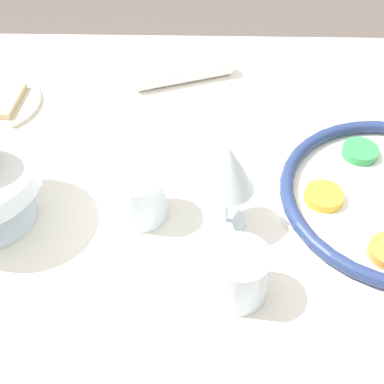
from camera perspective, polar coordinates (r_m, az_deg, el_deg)
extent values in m
plane|color=#564C47|center=(1.41, 0.45, -19.09)|extent=(8.00, 8.00, 0.00)
cube|color=silver|center=(1.10, 0.56, -11.22)|extent=(1.58, 0.81, 0.71)
cylinder|color=gold|center=(0.78, 13.68, -0.43)|extent=(0.06, 0.06, 0.01)
cylinder|color=#33934C|center=(0.87, 17.33, 4.16)|extent=(0.06, 0.06, 0.01)
cylinder|color=silver|center=(0.75, 3.31, -3.11)|extent=(0.06, 0.06, 0.00)
cylinder|color=silver|center=(0.73, 3.43, -1.28)|extent=(0.01, 0.01, 0.07)
cone|color=silver|center=(0.68, 3.67, 2.58)|extent=(0.07, 0.07, 0.07)
cylinder|color=white|center=(1.00, -1.08, 12.62)|extent=(0.18, 0.10, 0.04)
cylinder|color=silver|center=(0.74, -5.70, -0.43)|extent=(0.07, 0.07, 0.07)
cylinder|color=silver|center=(0.65, 4.80, -8.74)|extent=(0.07, 0.07, 0.07)
cube|color=silver|center=(1.04, -2.01, 13.07)|extent=(0.16, 0.02, 0.01)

